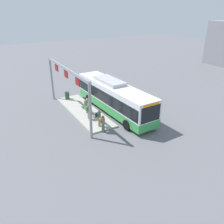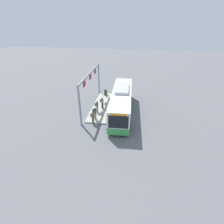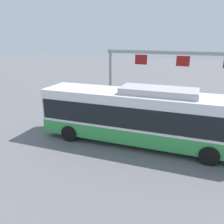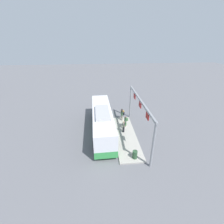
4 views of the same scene
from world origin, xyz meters
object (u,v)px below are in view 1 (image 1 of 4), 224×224
(person_waiting_far, at_px, (87,105))
(trash_bin, at_px, (67,95))
(bus_main, at_px, (114,96))
(person_waiting_mid, at_px, (88,111))
(person_boarding, at_px, (103,123))
(person_waiting_near, at_px, (99,118))

(person_waiting_far, distance_m, trash_bin, 5.15)
(trash_bin, bearing_deg, person_waiting_far, 4.31)
(bus_main, xyz_separation_m, person_waiting_far, (-0.76, -2.85, -0.76))
(bus_main, bearing_deg, person_waiting_mid, -81.93)
(person_boarding, bearing_deg, person_waiting_near, 115.03)
(person_boarding, bearing_deg, bus_main, 76.80)
(person_boarding, relative_size, person_waiting_mid, 1.00)
(person_waiting_mid, bearing_deg, person_waiting_near, -89.64)
(person_waiting_near, height_order, person_waiting_mid, same)
(person_waiting_near, bearing_deg, person_waiting_far, 116.70)
(person_waiting_near, bearing_deg, person_waiting_mid, 127.04)
(bus_main, xyz_separation_m, person_waiting_mid, (0.58, -3.32, -0.76))
(bus_main, relative_size, person_waiting_mid, 7.20)
(bus_main, distance_m, person_waiting_far, 3.04)
(person_waiting_far, bearing_deg, trash_bin, 77.24)
(bus_main, bearing_deg, person_waiting_near, -53.14)
(bus_main, height_order, person_waiting_near, bus_main)
(bus_main, bearing_deg, person_waiting_far, -106.76)
(person_boarding, xyz_separation_m, person_waiting_mid, (-2.85, -0.10, 0.16))
(person_waiting_mid, distance_m, person_waiting_far, 1.42)
(bus_main, relative_size, trash_bin, 13.37)
(person_waiting_mid, bearing_deg, bus_main, 5.03)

